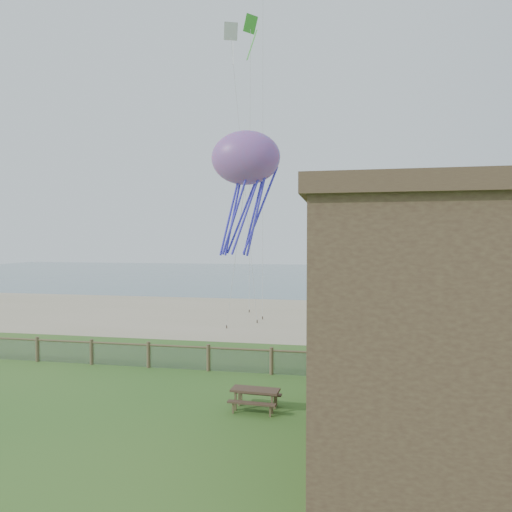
% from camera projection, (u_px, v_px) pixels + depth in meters
% --- Properties ---
extents(ground, '(160.00, 160.00, 0.00)m').
position_uv_depth(ground, '(158.00, 420.00, 15.54)').
color(ground, '#2F6221').
rests_on(ground, ground).
extents(sand_beach, '(72.00, 20.00, 0.02)m').
position_uv_depth(sand_beach, '(265.00, 315.00, 37.14)').
color(sand_beach, tan).
rests_on(sand_beach, ground).
extents(ocean, '(160.00, 68.00, 0.02)m').
position_uv_depth(ocean, '(306.00, 275.00, 80.35)').
color(ocean, slate).
rests_on(ocean, ground).
extents(chainlink_fence, '(36.20, 0.20, 1.25)m').
position_uv_depth(chainlink_fence, '(208.00, 359.00, 21.41)').
color(chainlink_fence, brown).
rests_on(chainlink_fence, ground).
extents(picnic_table, '(1.82, 1.42, 0.73)m').
position_uv_depth(picnic_table, '(255.00, 400.00, 16.52)').
color(picnic_table, brown).
rests_on(picnic_table, ground).
extents(octopus_kite, '(4.49, 3.68, 8.04)m').
position_uv_depth(octopus_kite, '(246.00, 192.00, 28.07)').
color(octopus_kite, '#F3264D').
extents(kite_white, '(1.56, 1.86, 2.34)m').
position_uv_depth(kite_white, '(231.00, 41.00, 29.32)').
color(kite_white, white).
extents(kite_green, '(2.17, 2.15, 2.81)m').
position_uv_depth(kite_green, '(250.00, 34.00, 33.82)').
color(kite_green, green).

